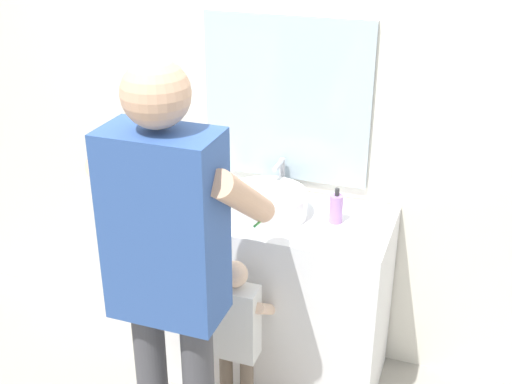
% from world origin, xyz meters
% --- Properties ---
extents(back_wall, '(4.40, 0.10, 2.70)m').
position_xyz_m(back_wall, '(0.00, 0.62, 1.35)').
color(back_wall, silver).
rests_on(back_wall, ground).
extents(vanity_cabinet, '(1.15, 0.54, 0.90)m').
position_xyz_m(vanity_cabinet, '(0.00, 0.30, 0.45)').
color(vanity_cabinet, white).
rests_on(vanity_cabinet, ground).
extents(sink_basin, '(0.38, 0.38, 0.11)m').
position_xyz_m(sink_basin, '(0.00, 0.28, 0.95)').
color(sink_basin, white).
rests_on(sink_basin, vanity_cabinet).
extents(faucet, '(0.18, 0.14, 0.18)m').
position_xyz_m(faucet, '(0.00, 0.51, 0.98)').
color(faucet, '#B7BABF').
rests_on(faucet, vanity_cabinet).
extents(toothbrush_cup, '(0.07, 0.07, 0.21)m').
position_xyz_m(toothbrush_cup, '(-0.31, 0.26, 0.95)').
color(toothbrush_cup, '#4C8EB2').
rests_on(toothbrush_cup, vanity_cabinet).
extents(soap_bottle, '(0.06, 0.06, 0.17)m').
position_xyz_m(soap_bottle, '(0.32, 0.31, 0.96)').
color(soap_bottle, '#B27FC6').
rests_on(soap_bottle, vanity_cabinet).
extents(child_toddler, '(0.27, 0.27, 0.86)m').
position_xyz_m(child_toddler, '(0.00, -0.10, 0.52)').
color(child_toddler, '#6B5B4C').
rests_on(child_toddler, ground).
extents(adult_parent, '(0.55, 0.58, 1.78)m').
position_xyz_m(adult_parent, '(-0.13, -0.43, 1.07)').
color(adult_parent, '#47474C').
rests_on(adult_parent, ground).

